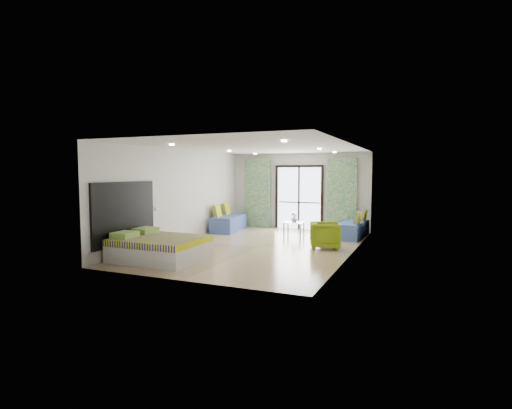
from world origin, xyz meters
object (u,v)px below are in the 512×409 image
at_px(coffee_table, 294,223).
at_px(armchair, 325,234).
at_px(bed, 159,248).
at_px(daybed_left, 228,222).
at_px(daybed_right, 353,229).

xyz_separation_m(coffee_table, armchair, (1.50, -1.97, 0.02)).
xyz_separation_m(bed, coffee_table, (1.71, 4.88, 0.08)).
distance_m(daybed_left, armchair, 4.28).
xyz_separation_m(daybed_right, armchair, (-0.39, -2.09, 0.12)).
height_order(bed, daybed_right, daybed_right).
xyz_separation_m(bed, daybed_right, (3.59, 5.00, -0.01)).
bearing_deg(coffee_table, daybed_left, -177.68).
relative_size(bed, coffee_table, 2.74).
height_order(bed, coffee_table, coffee_table).
xyz_separation_m(daybed_left, armchair, (3.84, -1.87, 0.10)).
xyz_separation_m(daybed_left, daybed_right, (4.23, 0.22, -0.02)).
height_order(daybed_right, coffee_table, daybed_right).
distance_m(bed, coffee_table, 5.17).
bearing_deg(coffee_table, armchair, -52.78).
bearing_deg(daybed_right, armchair, -96.43).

